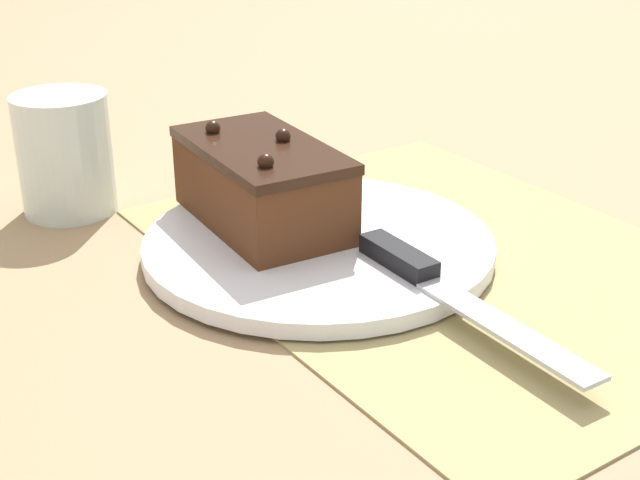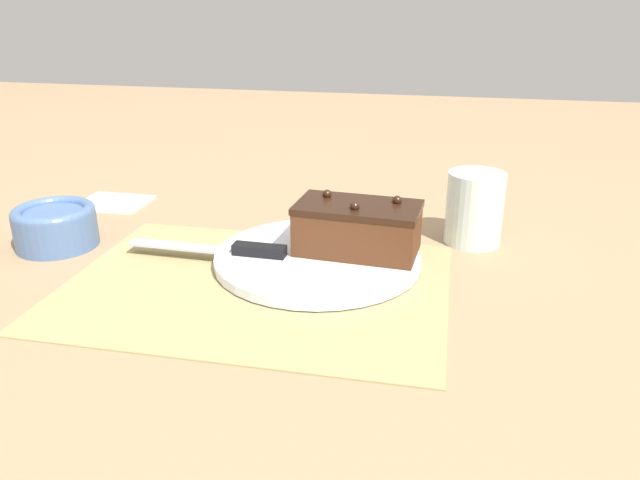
{
  "view_description": "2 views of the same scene",
  "coord_description": "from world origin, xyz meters",
  "px_view_note": "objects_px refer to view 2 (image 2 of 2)",
  "views": [
    {
      "loc": [
        -0.45,
        0.42,
        0.29
      ],
      "look_at": [
        0.03,
        0.09,
        0.03
      ],
      "focal_mm": 50.0,
      "sensor_mm": 36.0,
      "label": 1
    },
    {
      "loc": [
        0.22,
        -0.65,
        0.34
      ],
      "look_at": [
        0.06,
        0.1,
        0.03
      ],
      "focal_mm": 35.0,
      "sensor_mm": 36.0,
      "label": 2
    }
  ],
  "objects_px": {
    "cake_plate": "(318,258)",
    "serving_knife": "(233,249)",
    "chocolate_cake": "(358,228)",
    "small_bowl": "(55,225)",
    "drinking_glass": "(474,208)"
  },
  "relations": [
    {
      "from": "small_bowl",
      "to": "cake_plate",
      "type": "bearing_deg",
      "value": 1.44
    },
    {
      "from": "chocolate_cake",
      "to": "serving_knife",
      "type": "relative_size",
      "value": 0.76
    },
    {
      "from": "cake_plate",
      "to": "serving_knife",
      "type": "distance_m",
      "value": 0.11
    },
    {
      "from": "serving_knife",
      "to": "drinking_glass",
      "type": "distance_m",
      "value": 0.34
    },
    {
      "from": "chocolate_cake",
      "to": "cake_plate",
      "type": "bearing_deg",
      "value": -157.77
    },
    {
      "from": "chocolate_cake",
      "to": "small_bowl",
      "type": "xyz_separation_m",
      "value": [
        -0.42,
        -0.03,
        -0.02
      ]
    },
    {
      "from": "cake_plate",
      "to": "drinking_glass",
      "type": "bearing_deg",
      "value": 31.98
    },
    {
      "from": "serving_knife",
      "to": "chocolate_cake",
      "type": "bearing_deg",
      "value": -74.8
    },
    {
      "from": "chocolate_cake",
      "to": "small_bowl",
      "type": "bearing_deg",
      "value": -176.01
    },
    {
      "from": "chocolate_cake",
      "to": "drinking_glass",
      "type": "height_order",
      "value": "drinking_glass"
    },
    {
      "from": "serving_knife",
      "to": "small_bowl",
      "type": "height_order",
      "value": "small_bowl"
    },
    {
      "from": "serving_knife",
      "to": "drinking_glass",
      "type": "bearing_deg",
      "value": -63.58
    },
    {
      "from": "drinking_glass",
      "to": "serving_knife",
      "type": "bearing_deg",
      "value": -155.22
    },
    {
      "from": "chocolate_cake",
      "to": "drinking_glass",
      "type": "xyz_separation_m",
      "value": [
        0.15,
        0.1,
        0.0
      ]
    },
    {
      "from": "cake_plate",
      "to": "chocolate_cake",
      "type": "distance_m",
      "value": 0.07
    }
  ]
}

